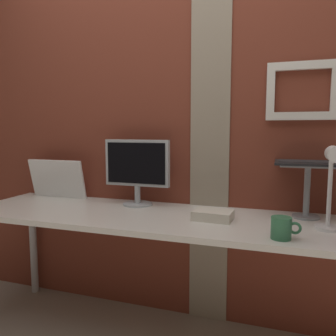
% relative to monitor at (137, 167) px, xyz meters
% --- Properties ---
extents(brick_wall_back, '(3.55, 0.15, 2.66)m').
position_rel_monitor_xyz_m(brick_wall_back, '(0.22, 0.18, 0.36)').
color(brick_wall_back, brown).
rests_on(brick_wall_back, ground_plane).
extents(desk, '(2.31, 0.63, 0.73)m').
position_rel_monitor_xyz_m(desk, '(0.23, -0.19, -0.30)').
color(desk, silver).
rests_on(desk, ground_plane).
extents(monitor, '(0.41, 0.18, 0.41)m').
position_rel_monitor_xyz_m(monitor, '(0.00, 0.00, 0.00)').
color(monitor, '#ADB2B7').
rests_on(monitor, desk).
extents(laptop_stand, '(0.28, 0.22, 0.29)m').
position_rel_monitor_xyz_m(laptop_stand, '(0.97, 0.00, -0.05)').
color(laptop_stand, gray).
rests_on(laptop_stand, desk).
extents(laptop, '(0.33, 0.30, 0.23)m').
position_rel_monitor_xyz_m(laptop, '(0.97, 0.07, 0.11)').
color(laptop, black).
rests_on(laptop, laptop_stand).
extents(whiteboard_panel, '(0.41, 0.08, 0.26)m').
position_rel_monitor_xyz_m(whiteboard_panel, '(-0.61, 0.03, -0.11)').
color(whiteboard_panel, white).
rests_on(whiteboard_panel, desk).
extents(desk_lamp, '(0.12, 0.20, 0.40)m').
position_rel_monitor_xyz_m(desk_lamp, '(1.06, -0.25, 0.01)').
color(desk_lamp, white).
rests_on(desk_lamp, desk).
extents(coffee_mug, '(0.13, 0.09, 0.10)m').
position_rel_monitor_xyz_m(coffee_mug, '(0.85, -0.41, -0.19)').
color(coffee_mug, '#33724C').
rests_on(coffee_mug, desk).
extents(paper_clutter_stack, '(0.21, 0.15, 0.05)m').
position_rel_monitor_xyz_m(paper_clutter_stack, '(0.51, -0.19, -0.21)').
color(paper_clutter_stack, silver).
rests_on(paper_clutter_stack, desk).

